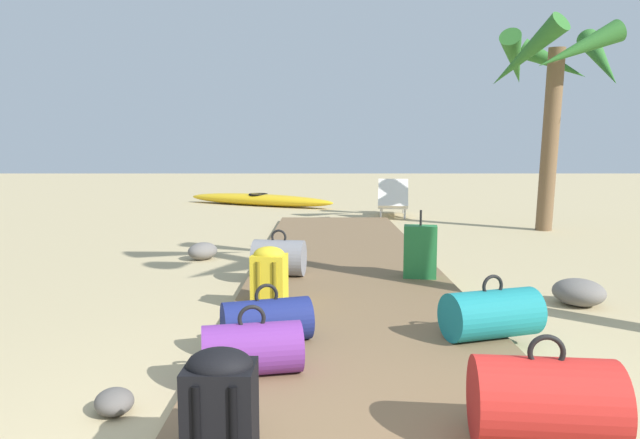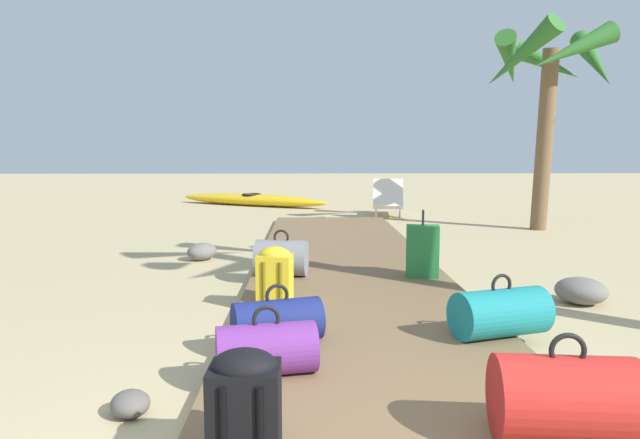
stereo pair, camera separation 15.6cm
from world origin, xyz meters
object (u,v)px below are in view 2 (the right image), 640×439
at_px(suitcase_green, 422,251).
at_px(duffel_bag_teal, 500,313).
at_px(duffel_bag_navy, 277,321).
at_px(duffel_bag_purple, 267,349).
at_px(backpack_black, 245,401).
at_px(duffel_bag_red, 565,400).
at_px(palm_tree_far_right, 549,76).
at_px(duffel_bag_grey, 281,258).
at_px(lounge_chair, 388,201).
at_px(backpack_yellow, 275,273).
at_px(kayak, 252,200).

xyz_separation_m(suitcase_green, duffel_bag_teal, (0.17, -1.92, -0.10)).
height_order(duffel_bag_navy, duffel_bag_purple, duffel_bag_purple).
relative_size(backpack_black, duffel_bag_red, 0.72).
xyz_separation_m(duffel_bag_navy, duffel_bag_purple, (-0.03, -0.56, 0.00)).
xyz_separation_m(duffel_bag_teal, palm_tree_far_right, (2.72, 5.85, 2.39)).
distance_m(duffel_bag_navy, duffel_bag_grey, 2.11).
height_order(duffel_bag_grey, lounge_chair, lounge_chair).
height_order(backpack_yellow, palm_tree_far_right, palm_tree_far_right).
xyz_separation_m(duffel_bag_grey, backpack_black, (0.01, -3.58, 0.06)).
relative_size(duffel_bag_red, palm_tree_far_right, 0.19).
distance_m(lounge_chair, kayak, 4.01).
bearing_deg(backpack_black, backpack_yellow, 90.37).
bearing_deg(backpack_black, kayak, 95.40).
bearing_deg(duffel_bag_teal, duffel_bag_red, -98.12).
distance_m(duffel_bag_navy, lounge_chair, 8.38).
bearing_deg(duffel_bag_purple, kayak, 95.97).
bearing_deg(duffel_bag_teal, lounge_chair, 87.61).
height_order(backpack_black, kayak, backpack_black).
height_order(duffel_bag_grey, suitcase_green, suitcase_green).
xyz_separation_m(duffel_bag_navy, duffel_bag_red, (1.35, -1.38, 0.05)).
bearing_deg(lounge_chair, backpack_yellow, -105.56).
distance_m(duffel_bag_navy, palm_tree_far_right, 7.71).
bearing_deg(duffel_bag_teal, duffel_bag_navy, -176.59).
height_order(backpack_yellow, duffel_bag_purple, backpack_yellow).
xyz_separation_m(duffel_bag_purple, duffel_bag_red, (1.39, -0.81, 0.05)).
relative_size(duffel_bag_purple, duffel_bag_teal, 0.85).
height_order(duffel_bag_navy, duffel_bag_grey, duffel_bag_grey).
bearing_deg(backpack_yellow, suitcase_green, 32.58).
xyz_separation_m(backpack_yellow, backpack_black, (0.02, -2.53, -0.00)).
xyz_separation_m(duffel_bag_grey, lounge_chair, (1.97, 6.05, 0.06)).
bearing_deg(duffel_bag_teal, suitcase_green, 94.97).
height_order(duffel_bag_grey, kayak, duffel_bag_grey).
distance_m(suitcase_green, lounge_chair, 6.18).
relative_size(palm_tree_far_right, kayak, 0.86).
bearing_deg(duffel_bag_navy, duffel_bag_teal, 3.41).
height_order(duffel_bag_teal, palm_tree_far_right, palm_tree_far_right).
distance_m(duffel_bag_red, lounge_chair, 9.56).
distance_m(duffel_bag_teal, palm_tree_far_right, 6.88).
bearing_deg(duffel_bag_purple, palm_tree_far_right, 56.45).
bearing_deg(suitcase_green, duffel_bag_grey, 176.05).
relative_size(palm_tree_far_right, lounge_chair, 2.24).
relative_size(duffel_bag_red, lounge_chair, 0.42).
height_order(backpack_black, duffel_bag_red, duffel_bag_red).
xyz_separation_m(duffel_bag_grey, duffel_bag_purple, (0.03, -2.67, -0.04)).
distance_m(duffel_bag_navy, kayak, 10.77).
distance_m(suitcase_green, palm_tree_far_right, 5.39).
height_order(duffel_bag_navy, suitcase_green, suitcase_green).
bearing_deg(backpack_yellow, lounge_chair, 74.44).
height_order(duffel_bag_navy, kayak, duffel_bag_navy).
height_order(duffel_bag_red, duffel_bag_teal, duffel_bag_red).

